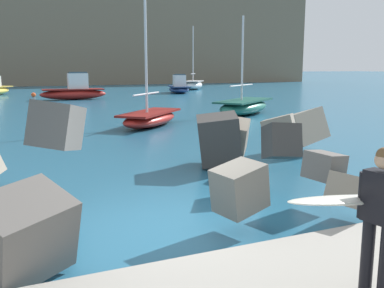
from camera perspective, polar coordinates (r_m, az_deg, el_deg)
name	(u,v)px	position (r m, az deg, el deg)	size (l,w,h in m)	color
ground_plane	(178,224)	(8.16, -1.92, -10.56)	(400.00, 400.00, 0.00)	#235B7A
breakwater_jetty	(81,167)	(8.76, -14.48, -2.91)	(31.37, 7.59, 2.25)	slate
surfer_with_board	(370,209)	(5.43, 22.51, -7.93)	(2.12, 1.29, 1.78)	black
boat_near_centre	(179,87)	(47.86, -1.74, 7.52)	(3.04, 4.90, 2.09)	navy
boat_near_right	(150,117)	(21.21, -5.57, 3.53)	(4.43, 4.58, 6.82)	maroon
boat_mid_left	(194,85)	(55.19, 0.21, 7.86)	(4.41, 5.07, 7.82)	white
boat_mid_right	(244,106)	(26.52, 6.90, 4.97)	(5.59, 4.88, 5.80)	#1E6656
boat_far_left	(74,91)	(39.70, -15.32, 6.77)	(5.76, 1.82, 2.43)	maroon
mooring_buoy_inner	(33,95)	(44.17, -20.25, 6.13)	(0.44, 0.44, 0.44)	#E54C1E
headland_bluff	(87,33)	(90.37, -13.72, 14.03)	(75.55, 41.46, 18.59)	#756651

